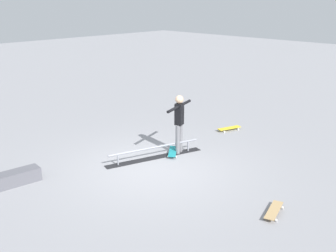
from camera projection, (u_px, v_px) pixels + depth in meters
name	position (u px, v px, depth m)	size (l,w,h in m)	color
ground_plane	(154.00, 168.00, 10.15)	(60.00, 60.00, 0.00)	gray
grind_rail	(155.00, 153.00, 10.77)	(2.71, 1.02, 0.32)	black
skater_main	(179.00, 120.00, 10.87)	(1.26, 0.45, 1.61)	slate
skateboard_main	(173.00, 151.00, 11.05)	(0.74, 0.67, 0.09)	teal
loose_skateboard_yellow	(229.00, 128.00, 13.00)	(0.82, 0.43, 0.09)	yellow
loose_skateboard_natural	(274.00, 210.00, 8.02)	(0.82, 0.43, 0.09)	tan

